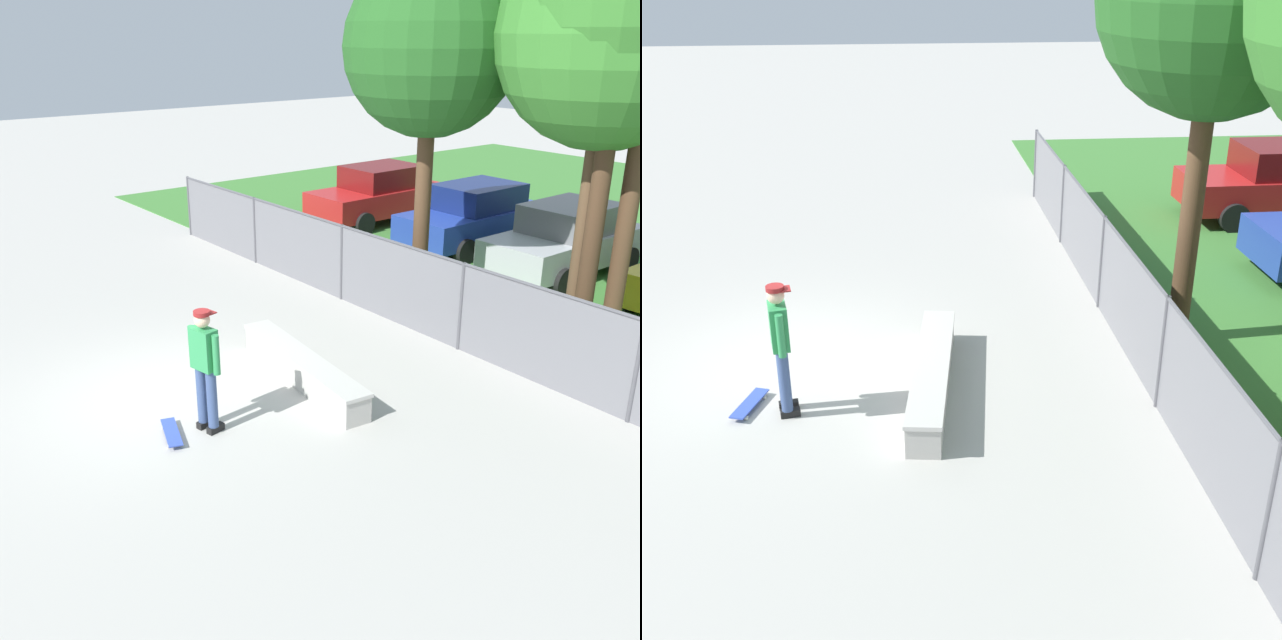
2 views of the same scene
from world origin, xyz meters
The scene contains 6 objects.
ground_plane centered at (0.00, 0.00, 0.00)m, with size 80.00×80.00×0.00m, color #ADAAA3.
concrete_ledge centered at (0.99, 1.95, 0.24)m, with size 3.40×0.89×0.48m.
skateboarder centered at (1.38, -0.02, 1.03)m, with size 0.59×0.35×1.84m.
skateboard centered at (1.23, -0.54, 0.07)m, with size 0.82×0.44×0.09m.
chainlink_fence centered at (0.00, 4.96, 0.89)m, with size 16.65×0.07×1.63m.
car_red centered at (-6.18, 10.10, 0.84)m, with size 2.05×4.22×1.66m.
Camera 2 is at (10.99, 1.49, 5.80)m, focal length 46.09 mm.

